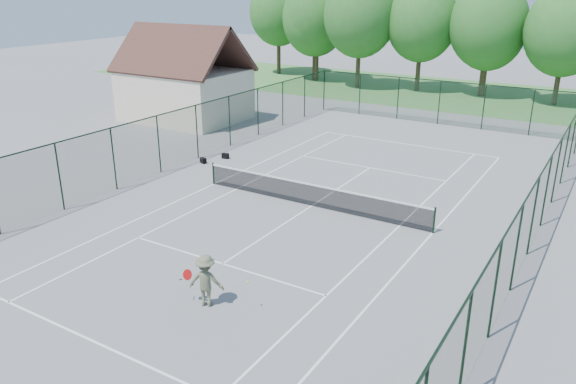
# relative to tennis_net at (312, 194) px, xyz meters

# --- Properties ---
(ground) EXTENTS (140.00, 140.00, 0.00)m
(ground) POSITION_rel_tennis_net_xyz_m (0.00, 0.00, -0.58)
(ground) COLOR gray
(ground) RESTS_ON ground
(grass_far) EXTENTS (80.00, 16.00, 0.01)m
(grass_far) POSITION_rel_tennis_net_xyz_m (0.00, 30.00, -0.57)
(grass_far) COLOR #48853D
(grass_far) RESTS_ON ground
(court_lines) EXTENTS (11.05, 23.85, 0.01)m
(court_lines) POSITION_rel_tennis_net_xyz_m (0.00, 0.00, -0.57)
(court_lines) COLOR white
(court_lines) RESTS_ON ground
(tennis_net) EXTENTS (11.08, 0.08, 1.10)m
(tennis_net) POSITION_rel_tennis_net_xyz_m (0.00, 0.00, 0.00)
(tennis_net) COLOR black
(tennis_net) RESTS_ON ground
(fence_enclosure) EXTENTS (18.05, 36.05, 3.02)m
(fence_enclosure) POSITION_rel_tennis_net_xyz_m (0.00, 0.00, 0.98)
(fence_enclosure) COLOR #17331F
(fence_enclosure) RESTS_ON ground
(utility_building) EXTENTS (8.60, 6.27, 6.63)m
(utility_building) POSITION_rel_tennis_net_xyz_m (-16.00, 10.00, 2.54)
(utility_building) COLOR #F4E7C7
(utility_building) RESTS_ON ground
(tree_line_far) EXTENTS (39.40, 6.40, 9.70)m
(tree_line_far) POSITION_rel_tennis_net_xyz_m (0.00, 30.00, 5.42)
(tree_line_far) COLOR #443523
(tree_line_far) RESTS_ON ground
(sports_bag_a) EXTENTS (0.43, 0.34, 0.30)m
(sports_bag_a) POSITION_rel_tennis_net_xyz_m (-8.13, 2.37, -0.43)
(sports_bag_a) COLOR black
(sports_bag_a) RESTS_ON ground
(sports_bag_b) EXTENTS (0.41, 0.29, 0.30)m
(sports_bag_b) POSITION_rel_tennis_net_xyz_m (-7.63, 3.71, -0.43)
(sports_bag_b) COLOR black
(sports_bag_b) RESTS_ON ground
(tennis_player) EXTENTS (2.17, 0.97, 1.67)m
(tennis_player) POSITION_rel_tennis_net_xyz_m (1.22, -8.76, 0.26)
(tennis_player) COLOR #5E6548
(tennis_player) RESTS_ON ground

